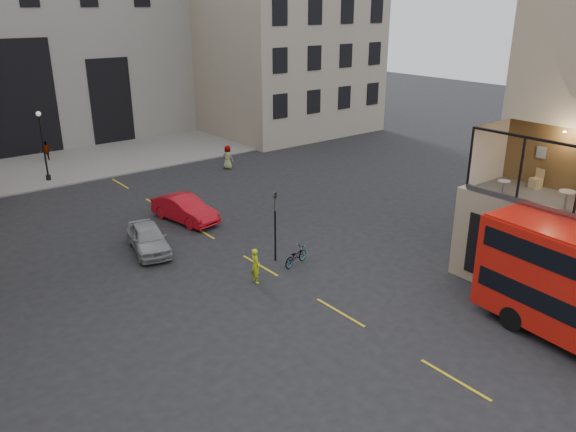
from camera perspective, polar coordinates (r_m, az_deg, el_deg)
ground at (r=23.29m, az=19.55°, el=-13.56°), size 140.00×140.00×0.00m
building_right at (r=61.83m, az=-1.55°, el=18.63°), size 16.60×18.60×20.00m
pavement_far at (r=50.30m, az=-24.42°, el=4.36°), size 40.00×12.00×0.12m
traffic_light_near at (r=28.70m, az=-1.32°, el=-0.17°), size 0.16×0.20×3.80m
street_lamp_b at (r=45.98m, az=-23.53°, el=6.11°), size 0.36×0.36×5.33m
car_a at (r=31.41m, az=-14.01°, el=-2.20°), size 2.72×4.70×1.50m
car_b at (r=35.25m, az=-10.44°, el=0.70°), size 2.53×5.02×1.58m
bicycle at (r=29.06m, az=0.79°, el=-4.08°), size 1.87×1.05×0.93m
cyclist at (r=27.12m, az=-3.31°, el=-5.05°), size 0.57×0.72×1.76m
pedestrian_c at (r=52.39m, az=-23.35°, el=6.03°), size 1.05×0.49×1.74m
pedestrian_d at (r=46.21m, az=-6.14°, el=5.96°), size 0.97×1.12×1.93m
cafe_table_mid at (r=25.95m, az=26.44°, el=1.69°), size 0.67×0.67×0.84m
cafe_table_far at (r=26.98m, az=21.05°, el=2.92°), size 0.54×0.54×0.67m
cafe_chair_d at (r=28.58m, az=23.87°, el=3.13°), size 0.54×0.54×0.92m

